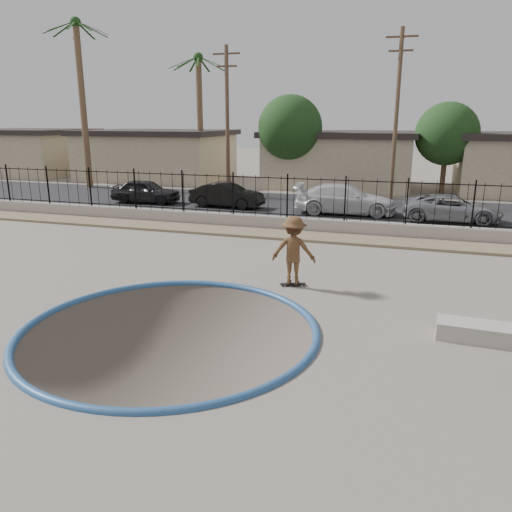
{
  "coord_description": "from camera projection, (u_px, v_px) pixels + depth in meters",
  "views": [
    {
      "loc": [
        5.15,
        -10.69,
        4.78
      ],
      "look_at": [
        1.17,
        2.0,
        1.11
      ],
      "focal_mm": 35.0,
      "sensor_mm": 36.0,
      "label": 1
    }
  ],
  "objects": [
    {
      "name": "palm_left",
      "position": [
        80.0,
        70.0,
        33.77
      ],
      "size": [
        2.3,
        2.3,
        11.3
      ],
      "color": "brown",
      "rests_on": "ground"
    },
    {
      "name": "skateboard",
      "position": [
        293.0,
        284.0,
        14.76
      ],
      "size": [
        0.77,
        0.45,
        0.07
      ],
      "rotation": [
        0.0,
        0.0,
        0.38
      ],
      "color": "black",
      "rests_on": "ground"
    },
    {
      "name": "rock_strip",
      "position": [
        280.0,
        235.0,
        21.04
      ],
      "size": [
        42.0,
        1.6,
        0.11
      ],
      "primitive_type": "cube",
      "color": "#897B5A",
      "rests_on": "ground"
    },
    {
      "name": "car_c",
      "position": [
        345.0,
        199.0,
        25.63
      ],
      "size": [
        5.3,
        2.44,
        1.5
      ],
      "primitive_type": "imported",
      "rotation": [
        0.0,
        0.0,
        1.64
      ],
      "color": "silver",
      "rests_on": "street"
    },
    {
      "name": "car_a",
      "position": [
        146.0,
        191.0,
        28.97
      ],
      "size": [
        4.07,
        1.83,
        1.36
      ],
      "primitive_type": "imported",
      "rotation": [
        0.0,
        0.0,
        1.63
      ],
      "color": "black",
      "rests_on": "street"
    },
    {
      "name": "car_b",
      "position": [
        227.0,
        195.0,
        27.52
      ],
      "size": [
        4.14,
        1.63,
        1.34
      ],
      "primitive_type": "imported",
      "rotation": [
        0.0,
        0.0,
        1.52
      ],
      "color": "black",
      "rests_on": "street"
    },
    {
      "name": "retaining_wall",
      "position": [
        287.0,
        224.0,
        21.99
      ],
      "size": [
        42.0,
        0.45,
        0.6
      ],
      "primitive_type": "cube",
      "color": "gray",
      "rests_on": "ground"
    },
    {
      "name": "coping_ring",
      "position": [
        170.0,
        330.0,
        11.67
      ],
      "size": [
        7.04,
        7.04,
        0.2
      ],
      "primitive_type": "torus",
      "color": "#285185",
      "rests_on": "ground"
    },
    {
      "name": "fence",
      "position": [
        287.0,
        197.0,
        21.67
      ],
      "size": [
        40.0,
        0.04,
        1.8
      ],
      "color": "black",
      "rests_on": "retaining_wall"
    },
    {
      "name": "skater",
      "position": [
        294.0,
        253.0,
        14.51
      ],
      "size": [
        1.33,
        0.82,
        1.99
      ],
      "primitive_type": "imported",
      "rotation": [
        0.0,
        0.0,
        3.21
      ],
      "color": "brown",
      "rests_on": "ground"
    },
    {
      "name": "street_tree_mid",
      "position": [
        447.0,
        134.0,
        31.63
      ],
      "size": [
        3.96,
        3.96,
        5.83
      ],
      "color": "#473323",
      "rests_on": "ground"
    },
    {
      "name": "street",
      "position": [
        315.0,
        206.0,
        28.22
      ],
      "size": [
        90.0,
        8.0,
        0.04
      ],
      "primitive_type": "cube",
      "color": "black",
      "rests_on": "ground"
    },
    {
      "name": "street_tree_left",
      "position": [
        290.0,
        128.0,
        33.5
      ],
      "size": [
        4.32,
        4.32,
        6.36
      ],
      "color": "#473323",
      "rests_on": "ground"
    },
    {
      "name": "utility_pole_mid",
      "position": [
        396.0,
        115.0,
        27.6
      ],
      "size": [
        1.7,
        0.24,
        9.5
      ],
      "color": "#473323",
      "rests_on": "ground"
    },
    {
      "name": "house_center",
      "position": [
        341.0,
        158.0,
        36.44
      ],
      "size": [
        10.6,
        8.6,
        3.9
      ],
      "color": "tan",
      "rests_on": "ground"
    },
    {
      "name": "house_west",
      "position": [
        157.0,
        154.0,
        40.77
      ],
      "size": [
        11.6,
        8.6,
        3.9
      ],
      "color": "tan",
      "rests_on": "ground"
    },
    {
      "name": "house_west_far",
      "position": [
        27.0,
        151.0,
        44.51
      ],
      "size": [
        10.6,
        8.6,
        3.9
      ],
      "color": "tan",
      "rests_on": "ground"
    },
    {
      "name": "utility_pole_left",
      "position": [
        227.0,
        120.0,
        30.55
      ],
      "size": [
        1.7,
        0.24,
        9.0
      ],
      "color": "#473323",
      "rests_on": "ground"
    },
    {
      "name": "concrete_ledge",
      "position": [
        474.0,
        332.0,
        11.11
      ],
      "size": [
        1.63,
        0.78,
        0.4
      ],
      "primitive_type": "cube",
      "rotation": [
        0.0,
        0.0,
        -0.05
      ],
      "color": "#A7A094",
      "rests_on": "ground"
    },
    {
      "name": "bowl_pit",
      "position": [
        170.0,
        330.0,
        11.67
      ],
      "size": [
        6.84,
        6.84,
        1.8
      ],
      "primitive_type": null,
      "color": "#4C433A",
      "rests_on": "ground"
    },
    {
      "name": "palm_mid",
      "position": [
        199.0,
        91.0,
        35.77
      ],
      "size": [
        2.3,
        2.3,
        9.3
      ],
      "color": "brown",
      "rests_on": "ground"
    },
    {
      "name": "ground",
      "position": [
        295.0,
        246.0,
        23.92
      ],
      "size": [
        120.0,
        120.0,
        2.2
      ],
      "primitive_type": "cube",
      "color": "slate",
      "rests_on": "ground"
    },
    {
      "name": "car_d",
      "position": [
        452.0,
        208.0,
        23.72
      ],
      "size": [
        4.59,
        2.21,
        1.26
      ],
      "primitive_type": "imported",
      "rotation": [
        0.0,
        0.0,
        1.6
      ],
      "color": "gray",
      "rests_on": "street"
    }
  ]
}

